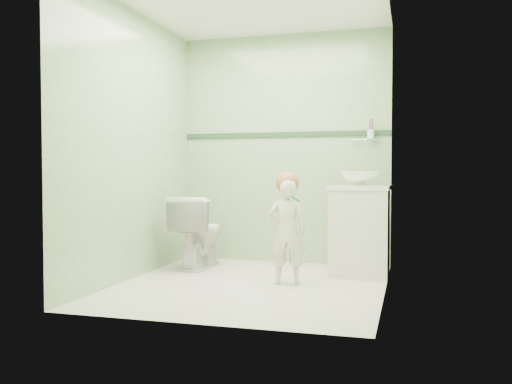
% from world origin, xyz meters
% --- Properties ---
extents(ground, '(2.50, 2.50, 0.00)m').
position_xyz_m(ground, '(0.00, 0.00, 0.00)').
color(ground, silver).
rests_on(ground, ground).
extents(room_shell, '(2.50, 2.54, 2.40)m').
position_xyz_m(room_shell, '(0.00, 0.00, 1.20)').
color(room_shell, '#82AD7B').
rests_on(room_shell, ground).
extents(trim_stripe, '(2.20, 0.02, 0.05)m').
position_xyz_m(trim_stripe, '(0.00, 1.24, 1.35)').
color(trim_stripe, '#27432B').
rests_on(trim_stripe, room_shell).
extents(vanity, '(0.52, 0.50, 0.80)m').
position_xyz_m(vanity, '(0.84, 0.70, 0.40)').
color(vanity, silver).
rests_on(vanity, ground).
extents(counter, '(0.54, 0.52, 0.04)m').
position_xyz_m(counter, '(0.84, 0.70, 0.81)').
color(counter, white).
rests_on(counter, vanity).
extents(basin, '(0.37, 0.37, 0.13)m').
position_xyz_m(basin, '(0.84, 0.70, 0.89)').
color(basin, white).
rests_on(basin, counter).
extents(faucet, '(0.03, 0.13, 0.18)m').
position_xyz_m(faucet, '(0.84, 0.89, 0.97)').
color(faucet, silver).
rests_on(faucet, counter).
extents(cup_holder, '(0.26, 0.07, 0.21)m').
position_xyz_m(cup_holder, '(0.89, 1.18, 1.33)').
color(cup_holder, silver).
rests_on(cup_holder, room_shell).
extents(toilet, '(0.40, 0.70, 0.72)m').
position_xyz_m(toilet, '(-0.74, 0.66, 0.36)').
color(toilet, white).
rests_on(toilet, ground).
extents(toddler, '(0.35, 0.26, 0.89)m').
position_xyz_m(toddler, '(0.28, 0.12, 0.45)').
color(toddler, beige).
rests_on(toddler, ground).
extents(hair_cap, '(0.20, 0.20, 0.20)m').
position_xyz_m(hair_cap, '(0.28, 0.14, 0.86)').
color(hair_cap, '#9E6A38').
rests_on(hair_cap, toddler).
extents(teal_toothbrush, '(0.11, 0.14, 0.08)m').
position_xyz_m(teal_toothbrush, '(0.37, 0.00, 0.74)').
color(teal_toothbrush, '#0E7C62').
rests_on(teal_toothbrush, toddler).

